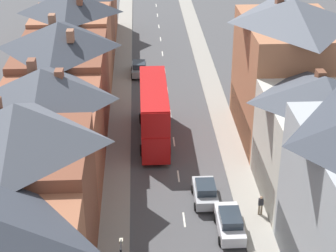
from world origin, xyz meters
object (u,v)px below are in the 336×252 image
at_px(car_parked_right_a, 205,192).
at_px(pedestrian_mid_right, 261,204).
at_px(double_decker_bus_lead, 154,112).
at_px(car_near_silver, 230,223).
at_px(car_parked_left_a, 139,68).

bearing_deg(car_parked_right_a, pedestrian_mid_right, -28.72).
xyz_separation_m(double_decker_bus_lead, car_parked_right_a, (3.61, -10.36, -1.98)).
height_order(car_near_silver, car_parked_right_a, car_near_silver).
xyz_separation_m(double_decker_bus_lead, car_near_silver, (4.91, -14.34, -1.96)).
bearing_deg(car_near_silver, car_parked_left_a, 101.53).
relative_size(car_parked_right_a, pedestrian_mid_right, 2.37).
bearing_deg(car_near_silver, car_parked_right_a, 108.09).
distance_m(car_near_silver, pedestrian_mid_right, 3.18).
height_order(car_parked_left_a, pedestrian_mid_right, pedestrian_mid_right).
xyz_separation_m(double_decker_bus_lead, pedestrian_mid_right, (7.48, -12.48, -1.78)).
bearing_deg(pedestrian_mid_right, car_parked_right_a, 151.28).
xyz_separation_m(car_near_silver, pedestrian_mid_right, (2.58, 1.86, 0.18)).
relative_size(car_near_silver, car_parked_right_a, 1.14).
bearing_deg(pedestrian_mid_right, car_near_silver, -144.22).
height_order(double_decker_bus_lead, car_parked_right_a, double_decker_bus_lead).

